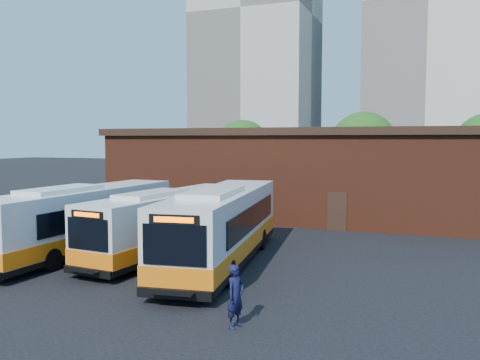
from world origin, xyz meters
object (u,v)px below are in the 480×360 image
at_px(bus_midwest, 169,225).
at_px(transit_worker, 236,296).
at_px(bus_mideast, 222,229).
at_px(bus_west, 83,222).

distance_m(bus_midwest, transit_worker, 10.44).
bearing_deg(transit_worker, bus_midwest, 56.08).
bearing_deg(bus_mideast, bus_midwest, 156.34).
bearing_deg(bus_mideast, transit_worker, -72.18).
bearing_deg(bus_mideast, bus_west, 175.85).
relative_size(bus_west, bus_midwest, 1.06).
bearing_deg(bus_west, bus_mideast, 6.57).
relative_size(bus_mideast, transit_worker, 6.87).
xyz_separation_m(bus_west, bus_midwest, (4.05, 1.39, -0.09)).
bearing_deg(bus_midwest, bus_west, -155.64).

